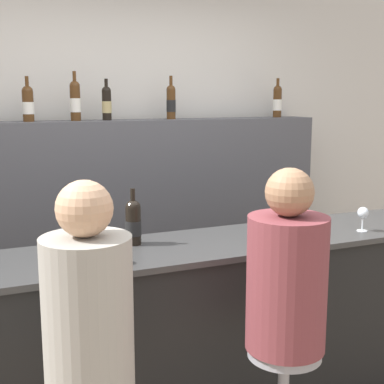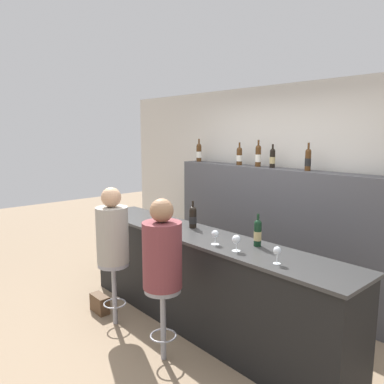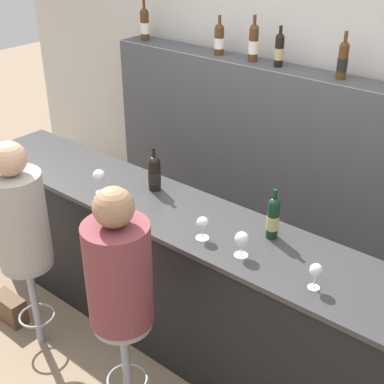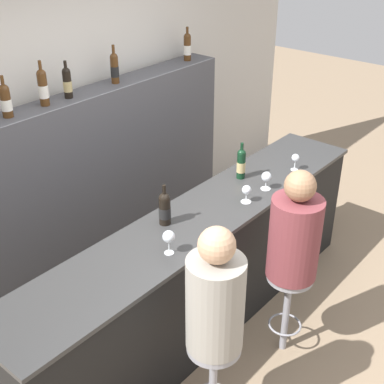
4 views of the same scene
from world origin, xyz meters
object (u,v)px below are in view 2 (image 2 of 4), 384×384
at_px(wine_bottle_backbar_4, 308,159).
at_px(bar_stool_right, 163,305).
at_px(wine_bottle_backbar_3, 272,158).
at_px(handbag, 100,304).
at_px(wine_glass_0, 161,217).
at_px(wine_bottle_backbar_1, 239,156).
at_px(wine_bottle_counter_0, 193,217).
at_px(guest_seated_right, 162,250).
at_px(guest_seated_left, 112,231).
at_px(wine_glass_1, 215,235).
at_px(bar_stool_left, 114,277).
at_px(wine_bottle_backbar_0, 199,152).
at_px(wine_glass_3, 277,251).
at_px(wine_glass_2, 236,240).
at_px(wine_bottle_backbar_2, 258,156).
at_px(wine_bottle_counter_1, 258,233).

relative_size(wine_bottle_backbar_4, bar_stool_right, 0.46).
distance_m(wine_bottle_backbar_3, handbag, 2.64).
bearing_deg(wine_glass_0, wine_bottle_backbar_1, 94.86).
distance_m(wine_bottle_counter_0, guest_seated_right, 0.87).
bearing_deg(wine_bottle_backbar_4, guest_seated_left, -119.40).
bearing_deg(wine_glass_1, bar_stool_left, -153.67).
height_order(wine_bottle_backbar_0, wine_glass_1, wine_bottle_backbar_0).
bearing_deg(guest_seated_left, wine_glass_3, 16.39).
bearing_deg(wine_glass_2, wine_bottle_backbar_3, 115.81).
bearing_deg(wine_bottle_counter_0, wine_glass_2, -16.63).
distance_m(wine_bottle_backbar_0, wine_bottle_backbar_3, 1.32).
height_order(wine_bottle_backbar_0, guest_seated_right, wine_bottle_backbar_0).
bearing_deg(bar_stool_left, handbag, 180.00).
relative_size(wine_bottle_backbar_4, guest_seated_right, 0.40).
bearing_deg(wine_bottle_backbar_2, bar_stool_left, -100.84).
relative_size(wine_bottle_counter_0, wine_glass_2, 2.05).
distance_m(wine_bottle_counter_1, wine_bottle_backbar_4, 1.30).
relative_size(wine_bottle_backbar_3, guest_seated_left, 0.36).
bearing_deg(wine_bottle_backbar_4, guest_seated_right, -96.51).
xyz_separation_m(wine_bottle_backbar_1, wine_glass_0, (0.12, -1.39, -0.59)).
relative_size(wine_bottle_backbar_1, wine_bottle_backbar_4, 0.94).
relative_size(wine_bottle_backbar_0, wine_bottle_backbar_1, 1.12).
height_order(wine_bottle_backbar_4, wine_glass_2, wine_bottle_backbar_4).
height_order(wine_bottle_backbar_3, wine_glass_3, wine_bottle_backbar_3).
relative_size(guest_seated_left, bar_stool_right, 1.15).
bearing_deg(wine_bottle_backbar_3, guest_seated_left, -107.08).
distance_m(wine_bottle_counter_1, wine_bottle_backbar_3, 1.46).
bearing_deg(guest_seated_left, handbag, -180.00).
height_order(bar_stool_right, handbag, bar_stool_right).
bearing_deg(wine_glass_3, handbag, -166.27).
distance_m(wine_bottle_backbar_1, wine_bottle_backbar_2, 0.31).
bearing_deg(guest_seated_right, wine_bottle_counter_1, 59.75).
xyz_separation_m(wine_bottle_backbar_0, wine_bottle_backbar_4, (1.80, 0.00, -0.01)).
height_order(wine_glass_2, guest_seated_right, guest_seated_right).
xyz_separation_m(wine_glass_2, bar_stool_right, (-0.41, -0.49, -0.58)).
relative_size(wine_bottle_backbar_4, wine_glass_1, 2.34).
distance_m(wine_bottle_backbar_3, bar_stool_left, 2.30).
distance_m(wine_bottle_counter_1, guest_seated_right, 0.87).
bearing_deg(handbag, wine_bottle_backbar_2, 69.60).
distance_m(wine_bottle_backbar_0, wine_glass_1, 2.31).
height_order(wine_bottle_backbar_1, wine_glass_2, wine_bottle_backbar_1).
distance_m(wine_bottle_backbar_0, handbag, 2.52).
bearing_deg(wine_bottle_counter_1, wine_bottle_backbar_3, 121.65).
xyz_separation_m(wine_bottle_backbar_1, wine_glass_3, (1.63, -1.39, -0.61)).
bearing_deg(wine_bottle_backbar_4, wine_bottle_backbar_1, -180.00).
distance_m(wine_bottle_backbar_2, wine_bottle_backbar_3, 0.22).
bearing_deg(wine_glass_0, wine_glass_1, 0.00).
xyz_separation_m(wine_glass_3, guest_seated_left, (-1.67, -0.49, -0.08)).
bearing_deg(guest_seated_right, wine_bottle_backbar_2, 104.45).
distance_m(wine_bottle_backbar_3, wine_glass_0, 1.57).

